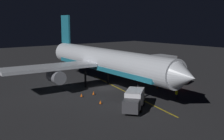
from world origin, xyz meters
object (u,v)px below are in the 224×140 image
Objects in this scene: airliner at (103,61)px; baggage_truck at (134,100)px; traffic_cone_near_right at (94,93)px; traffic_cone_under_wing at (81,95)px; traffic_cone_far at (100,102)px; catering_truck at (172,79)px; traffic_cone_near_left at (157,87)px; ground_crew_worker at (176,94)px.

baggage_truck is (4.42, 12.90, -3.48)m from airliner.
traffic_cone_under_wing is (2.22, -0.05, 0.00)m from traffic_cone_near_right.
catering_truck is at bearing -175.16° from traffic_cone_far.
traffic_cone_under_wing is (13.44, -3.44, 0.00)m from traffic_cone_near_left.
traffic_cone_far is at bearing 66.28° from traffic_cone_near_right.
traffic_cone_near_left is at bearing 0.03° from catering_truck.
traffic_cone_near_left is at bearing 165.65° from traffic_cone_under_wing.
baggage_truck is at bearing 110.85° from traffic_cone_far.
catering_truck is 12.15× the size of traffic_cone_near_right.
traffic_cone_far is at bearing -27.63° from ground_crew_worker.
ground_crew_worker reaches higher than traffic_cone_far.
catering_truck is (-15.37, -6.41, -0.09)m from baggage_truck.
airliner is 73.20× the size of traffic_cone_under_wing.
baggage_truck reaches higher than ground_crew_worker.
baggage_truck is 0.87× the size of catering_truck.
traffic_cone_under_wing is (6.40, 3.05, -4.52)m from airliner.
traffic_cone_far is at bearing -69.15° from baggage_truck.
traffic_cone_far is (1.89, -4.95, -1.04)m from baggage_truck.
catering_truck reaches higher than ground_crew_worker.
traffic_cone_near_right is at bearing 36.57° from airliner.
catering_truck is 17.71m from traffic_cone_under_wing.
traffic_cone_under_wing and traffic_cone_far have the same top height.
ground_crew_worker reaches higher than traffic_cone_near_right.
catering_truck reaches higher than traffic_cone_far.
traffic_cone_under_wing is (10.21, -10.19, -0.64)m from ground_crew_worker.
traffic_cone_near_left is at bearing 163.19° from traffic_cone_near_right.
airliner reaches higher than baggage_truck.
baggage_truck is 10.61× the size of traffic_cone_under_wing.
traffic_cone_near_left is 1.00× the size of traffic_cone_near_right.
baggage_truck is 8.25m from ground_crew_worker.
baggage_truck is at bearing 22.65° from catering_truck.
airliner is at bearing -128.43° from traffic_cone_far.
airliner reaches higher than traffic_cone_far.
traffic_cone_near_left and traffic_cone_under_wing have the same top height.
traffic_cone_near_left is 13.42m from traffic_cone_far.
ground_crew_worker is 7.51m from traffic_cone_near_left.
baggage_truck reaches higher than traffic_cone_under_wing.
traffic_cone_near_right is at bearing -12.62° from catering_truck.
ground_crew_worker reaches higher than traffic_cone_under_wing.
traffic_cone_under_wing is 4.90m from traffic_cone_far.
traffic_cone_far is at bearing 6.24° from traffic_cone_near_left.
ground_crew_worker is 14.45m from traffic_cone_under_wing.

